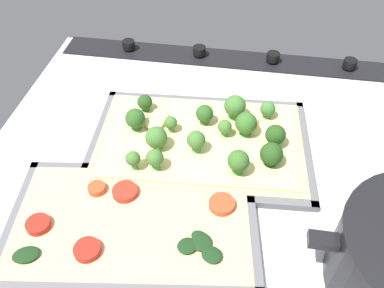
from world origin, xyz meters
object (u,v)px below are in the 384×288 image
at_px(baking_tray_front, 200,145).
at_px(veggie_pizza_back, 132,221).
at_px(broccoli_pizza, 203,137).
at_px(baking_tray_back, 133,223).

bearing_deg(baking_tray_front, veggie_pizza_back, 67.13).
height_order(baking_tray_front, veggie_pizza_back, veggie_pizza_back).
bearing_deg(veggie_pizza_back, broccoli_pizza, -114.08).
xyz_separation_m(baking_tray_back, veggie_pizza_back, (-0.00, 0.00, 0.01)).
distance_m(broccoli_pizza, veggie_pizza_back, 0.19).
distance_m(baking_tray_front, veggie_pizza_back, 0.19).
relative_size(baking_tray_back, veggie_pizza_back, 1.08).
height_order(baking_tray_back, veggie_pizza_back, veggie_pizza_back).
bearing_deg(baking_tray_back, baking_tray_front, -113.00).
height_order(broccoli_pizza, veggie_pizza_back, broccoli_pizza).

